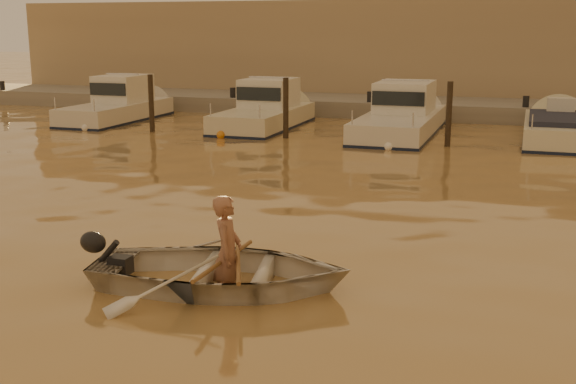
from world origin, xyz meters
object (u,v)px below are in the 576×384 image
(moored_boat_2, at_px, (401,116))
(dinghy, at_px, (221,271))
(person, at_px, (228,253))
(moored_boat_3, at_px, (560,134))
(moored_boat_1, at_px, (264,111))
(moored_boat_0, at_px, (116,105))
(waterfront_building, at_px, (485,53))

(moored_boat_2, bearing_deg, dinghy, -89.30)
(person, relative_size, moored_boat_3, 0.26)
(moored_boat_1, xyz_separation_m, moored_boat_2, (5.04, 0.00, 0.00))
(moored_boat_0, height_order, moored_boat_1, same)
(person, xyz_separation_m, moored_boat_2, (-0.29, 15.85, 0.10))
(person, distance_m, moored_boat_1, 16.73)
(person, relative_size, waterfront_building, 0.04)
(dinghy, relative_size, moored_boat_1, 0.56)
(dinghy, distance_m, waterfront_building, 27.02)
(moored_boat_3, bearing_deg, waterfront_building, 105.92)
(moored_boat_0, bearing_deg, waterfront_building, 39.62)
(person, xyz_separation_m, waterfront_building, (1.76, 26.85, 1.87))
(moored_boat_1, xyz_separation_m, moored_boat_3, (10.23, 0.00, -0.40))
(dinghy, relative_size, moored_boat_2, 0.47)
(moored_boat_0, bearing_deg, moored_boat_3, 0.00)
(waterfront_building, bearing_deg, person, -93.75)
(moored_boat_2, distance_m, waterfront_building, 11.33)
(moored_boat_0, relative_size, moored_boat_1, 1.00)
(waterfront_building, bearing_deg, moored_boat_2, -100.57)
(moored_boat_0, xyz_separation_m, moored_boat_1, (6.20, 0.00, 0.00))
(moored_boat_3, bearing_deg, dinghy, -107.47)
(person, distance_m, waterfront_building, 26.98)
(dinghy, height_order, moored_boat_3, moored_boat_3)
(dinghy, distance_m, person, 0.28)
(moored_boat_0, bearing_deg, moored_boat_1, 0.00)
(dinghy, xyz_separation_m, waterfront_building, (1.86, 26.87, 2.14))
(moored_boat_1, bearing_deg, moored_boat_2, 0.00)
(person, distance_m, moored_boat_0, 19.60)
(person, distance_m, moored_boat_2, 15.86)
(moored_boat_1, distance_m, moored_boat_3, 10.24)
(waterfront_building, bearing_deg, moored_boat_3, -74.08)
(moored_boat_1, bearing_deg, moored_boat_0, 180.00)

